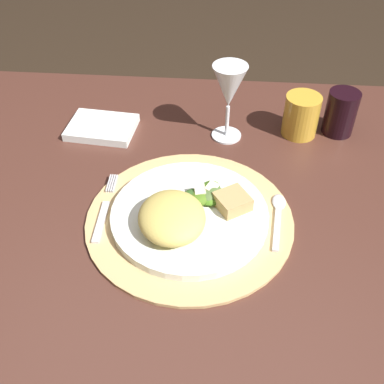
# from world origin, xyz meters

# --- Properties ---
(ground_plane) EXTENTS (6.00, 6.00, 0.00)m
(ground_plane) POSITION_xyz_m (0.00, 0.00, 0.00)
(ground_plane) COLOR #2D2116
(dining_table) EXTENTS (1.34, 0.82, 0.72)m
(dining_table) POSITION_xyz_m (0.00, 0.00, 0.62)
(dining_table) COLOR #492920
(dining_table) RESTS_ON ground
(placemat) EXTENTS (0.35, 0.35, 0.01)m
(placemat) POSITION_xyz_m (0.03, -0.07, 0.73)
(placemat) COLOR tan
(placemat) RESTS_ON dining_table
(dinner_plate) EXTENTS (0.26, 0.26, 0.01)m
(dinner_plate) POSITION_xyz_m (0.03, -0.07, 0.74)
(dinner_plate) COLOR silver
(dinner_plate) RESTS_ON placemat
(pasta_serving) EXTENTS (0.13, 0.14, 0.04)m
(pasta_serving) POSITION_xyz_m (-0.00, -0.11, 0.77)
(pasta_serving) COLOR #D4BB5B
(pasta_serving) RESTS_ON dinner_plate
(salad_greens) EXTENTS (0.08, 0.08, 0.02)m
(salad_greens) POSITION_xyz_m (0.05, -0.04, 0.75)
(salad_greens) COLOR #496C1D
(salad_greens) RESTS_ON dinner_plate
(bread_piece) EXTENTS (0.07, 0.07, 0.02)m
(bread_piece) POSITION_xyz_m (0.10, -0.06, 0.76)
(bread_piece) COLOR tan
(bread_piece) RESTS_ON dinner_plate
(fork) EXTENTS (0.02, 0.16, 0.00)m
(fork) POSITION_xyz_m (-0.12, -0.07, 0.73)
(fork) COLOR silver
(fork) RESTS_ON placemat
(spoon) EXTENTS (0.03, 0.13, 0.01)m
(spoon) POSITION_xyz_m (0.17, -0.05, 0.73)
(spoon) COLOR silver
(spoon) RESTS_ON placemat
(napkin) EXTENTS (0.15, 0.11, 0.02)m
(napkin) POSITION_xyz_m (-0.18, 0.17, 0.73)
(napkin) COLOR white
(napkin) RESTS_ON dining_table
(wine_glass) EXTENTS (0.07, 0.07, 0.16)m
(wine_glass) POSITION_xyz_m (0.08, 0.18, 0.83)
(wine_glass) COLOR silver
(wine_glass) RESTS_ON dining_table
(amber_tumbler) EXTENTS (0.07, 0.07, 0.09)m
(amber_tumbler) POSITION_xyz_m (0.23, 0.20, 0.77)
(amber_tumbler) COLOR gold
(amber_tumbler) RESTS_ON dining_table
(dark_tumbler) EXTENTS (0.06, 0.06, 0.09)m
(dark_tumbler) POSITION_xyz_m (0.31, 0.21, 0.77)
(dark_tumbler) COLOR black
(dark_tumbler) RESTS_ON dining_table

